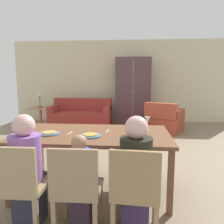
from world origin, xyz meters
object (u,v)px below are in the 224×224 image
Objects in this scene: plate_near_child at (91,136)px; handbag at (145,131)px; dining_chair_man at (20,184)px; dining_chair_child at (77,186)px; person_child at (81,184)px; wine_glass at (147,121)px; side_table at (41,114)px; plate_near_man at (49,134)px; person_woman at (136,178)px; table_lamp at (40,93)px; armchair at (164,120)px; armoire at (133,91)px; dining_table at (93,138)px; couch at (81,116)px; person_man at (28,174)px; dining_chair_woman at (135,189)px.

plate_near_child reaches higher than handbag.
handbag is (1.37, 3.76, -0.36)m from dining_chair_man.
dining_chair_child is (0.00, -0.71, -0.28)m from plate_near_child.
person_child is (-0.00, 0.17, -0.06)m from dining_chair_child.
wine_glass is 1.22m from person_child.
plate_near_man is at bearing -65.79° from side_table.
person_woman is 3.62m from handbag.
dining_chair_child is at bearing -63.98° from table_lamp.
table_lamp reaches higher than armchair.
side_table is 1.07× the size of table_lamp.
person_child is 0.53m from person_woman.
wine_glass is 0.09× the size of armoire.
dining_table is 1.72× the size of person_woman.
dining_table is 0.54m from plate_near_man.
plate_near_child is 3.23m from handbag.
dining_table is 1.03× the size of couch.
person_man is (-1.21, -0.90, -0.38)m from wine_glass.
person_child reaches higher than dining_chair_woman.
table_lamp reaches higher than person_woman.
table_lamp reaches higher than dining_chair_woman.
person_woman is (1.05, 0.18, 0.02)m from dining_chair_man.
dining_chair_woman reaches higher than armchair.
person_child is at bearing -179.45° from person_woman.
dining_chair_man is 4.02m from handbag.
dining_chair_child is 0.41× the size of armoire.
person_man is at bearing -90.05° from plate_near_man.
table_lamp is at bearing 114.21° from plate_near_man.
person_man is at bearing -126.30° from dining_table.
plate_near_man reaches higher than side_table.
dining_chair_man is at bearing -179.99° from dining_chair_woman.
dining_table is 0.91× the size of armoire.
armoire is at bearing 84.27° from person_child.
person_woman is (0.01, 0.17, 0.02)m from dining_chair_woman.
wine_glass is 0.34× the size of table_lamp.
couch reaches higher than handbag.
dining_chair_child is at bearing -89.57° from person_child.
plate_near_man is at bearing -118.81° from armchair.
plate_near_man is 4.74m from armoire.
plate_near_child is 0.76m from dining_chair_child.
armoire is 3.89× the size of table_lamp.
handbag is (1.37, 3.59, -0.38)m from person_man.
armoire is at bearing 78.62° from person_man.
wine_glass is 2.80m from handbag.
table_lamp reaches higher than dining_chair_man.
armchair is (1.37, 3.32, -0.38)m from dining_table.
dining_chair_woman reaches higher than side_table.
plate_near_man is 0.65m from person_man.
dining_chair_man is 0.94× the size of person_child.
handbag is at bearing 76.78° from person_child.
armchair is (0.85, 4.21, -0.17)m from dining_chair_woman.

